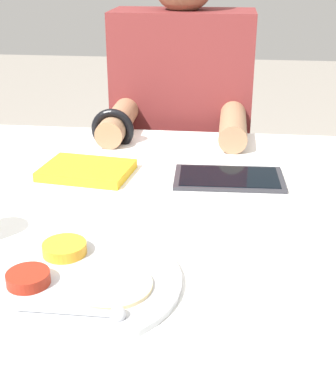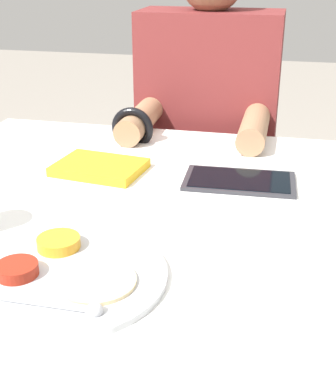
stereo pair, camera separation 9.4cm
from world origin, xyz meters
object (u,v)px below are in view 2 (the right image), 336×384
Objects in this scene: tablet_device at (239,181)px; person_diner at (206,174)px; thali_tray at (65,274)px; red_notebook at (100,168)px.

tablet_device is 0.19× the size of person_diner.
person_diner is (0.07, 0.92, -0.20)m from thali_tray.
person_diner is at bearing 71.89° from red_notebook.
person_diner is at bearing 106.34° from tablet_device.
red_notebook is at bearing -108.11° from person_diner.
thali_tray is 0.94m from person_diner.
tablet_device is 0.55m from person_diner.
tablet_device is at bearing 0.78° from red_notebook.
thali_tray reaches higher than red_notebook.
person_diner is (-0.15, 0.50, -0.19)m from tablet_device.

